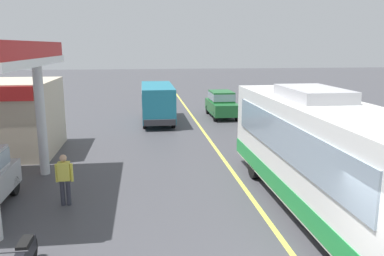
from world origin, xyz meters
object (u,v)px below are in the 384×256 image
Objects in this scene: minibus_opposing_lane at (157,100)px; car_trailing_behind_bus at (221,103)px; coach_bus_main at (324,158)px; pedestrian_near_pump at (64,177)px.

minibus_opposing_lane is 4.77m from car_trailing_behind_bus.
coach_bus_main is 15.66m from minibus_opposing_lane.
coach_bus_main is at bearing -73.97° from minibus_opposing_lane.
car_trailing_behind_bus is at bearing 61.53° from pedestrian_near_pump.
coach_bus_main reaches higher than minibus_opposing_lane.
car_trailing_behind_bus is (8.03, 14.81, 0.08)m from pedestrian_near_pump.
pedestrian_near_pump is (-3.46, -13.52, -0.54)m from minibus_opposing_lane.
minibus_opposing_lane is at bearing 75.64° from pedestrian_near_pump.
coach_bus_main is 1.80× the size of minibus_opposing_lane.
car_trailing_behind_bus reaches higher than pedestrian_near_pump.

